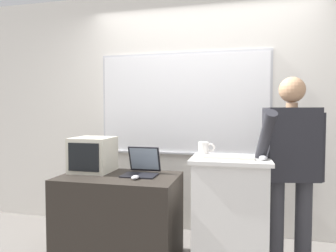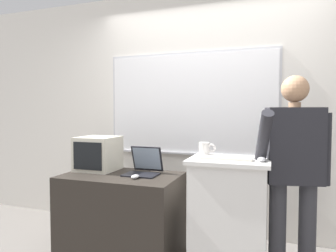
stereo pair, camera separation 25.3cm
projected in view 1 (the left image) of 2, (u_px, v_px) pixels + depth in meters
name	position (u px, v px, depth m)	size (l,w,h in m)	color
back_wall	(202.00, 111.00, 3.34)	(6.40, 0.17, 2.67)	silver
lectern_podium	(230.00, 217.00, 2.40)	(0.62, 0.47, 0.97)	silver
side_desk	(119.00, 218.00, 2.68)	(1.05, 0.63, 0.77)	#28231E
person_presenter	(291.00, 162.00, 2.41)	(0.57, 0.57, 1.61)	#333338
laptop	(142.00, 166.00, 2.72)	(0.30, 0.30, 0.25)	black
wireless_keyboard	(228.00, 157.00, 2.32)	(0.38, 0.12, 0.02)	beige
computer_mouse_by_laptop	(135.00, 177.00, 2.51)	(0.06, 0.10, 0.03)	#BCBCC1
computer_mouse_by_keyboard	(263.00, 158.00, 2.26)	(0.06, 0.10, 0.03)	#BCBCC1
crt_monitor	(93.00, 154.00, 2.83)	(0.36, 0.36, 0.33)	beige
coffee_mug	(204.00, 148.00, 2.58)	(0.14, 0.09, 0.10)	silver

